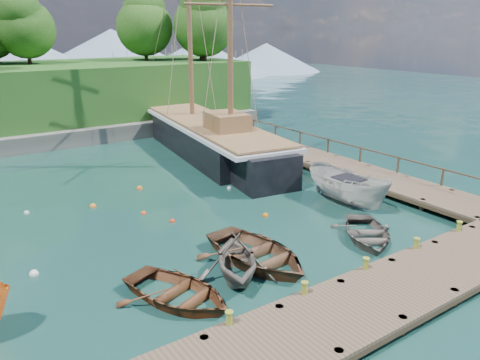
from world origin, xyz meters
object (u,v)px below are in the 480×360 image
(cabin_boat_white, at_px, (347,203))
(schooner, at_px, (210,141))
(rowboat_1, at_px, (236,278))
(rowboat_2, at_px, (257,262))
(rowboat_3, at_px, (366,239))
(rowboat_0, at_px, (178,301))

(cabin_boat_white, distance_m, schooner, 13.14)
(cabin_boat_white, bearing_deg, rowboat_1, -161.38)
(rowboat_2, distance_m, schooner, 17.36)
(rowboat_3, bearing_deg, rowboat_1, -148.18)
(rowboat_3, height_order, schooner, schooner)
(rowboat_2, relative_size, rowboat_3, 1.28)
(rowboat_0, xyz_separation_m, cabin_boat_white, (11.98, 3.35, 0.00))
(rowboat_0, xyz_separation_m, schooner, (11.22, 16.43, 1.06))
(rowboat_0, height_order, rowboat_2, rowboat_2)
(rowboat_0, height_order, rowboat_1, rowboat_1)
(rowboat_0, bearing_deg, rowboat_1, -17.63)
(rowboat_1, bearing_deg, rowboat_3, 23.37)
(rowboat_1, xyz_separation_m, rowboat_2, (1.39, 0.56, 0.00))
(rowboat_2, xyz_separation_m, rowboat_3, (5.37, -1.04, 0.00))
(rowboat_0, relative_size, rowboat_1, 1.20)
(rowboat_2, xyz_separation_m, schooner, (7.28, 15.72, 1.06))
(rowboat_1, bearing_deg, schooner, 89.36)
(cabin_boat_white, bearing_deg, schooner, 93.17)
(rowboat_1, height_order, rowboat_3, rowboat_1)
(rowboat_3, bearing_deg, rowboat_2, -155.08)
(rowboat_1, bearing_deg, cabin_boat_white, 46.18)
(rowboat_0, distance_m, rowboat_1, 2.55)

